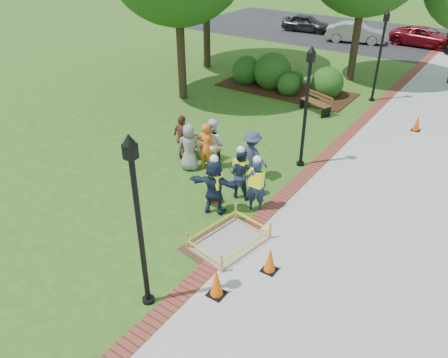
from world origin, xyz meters
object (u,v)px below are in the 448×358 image
Objects in this scene: bench_near at (203,151)px; hivis_worker_c at (240,172)px; hivis_worker_a at (214,185)px; cone_front at (216,283)px; wet_concrete_pad at (229,237)px; lamp_near at (138,213)px; hivis_worker_b at (256,183)px.

bench_near is 0.77× the size of hivis_worker_c.
cone_front is at bearing -53.86° from hivis_worker_a.
wet_concrete_pad is 1.44× the size of hivis_worker_c.
hivis_worker_b is (0.10, 4.65, -1.57)m from lamp_near.
bench_near is at bearing 132.12° from hivis_worker_a.
hivis_worker_a is 1.05× the size of hivis_worker_b.
bench_near is 0.71× the size of hivis_worker_a.
wet_concrete_pad is 1.93m from cone_front.
hivis_worker_a is 1.18m from hivis_worker_c.
lamp_near is (-1.19, -1.05, 2.11)m from cone_front.
wet_concrete_pad is at bearing 82.18° from lamp_near.
hivis_worker_a is (2.42, -2.68, 0.72)m from bench_near.
wet_concrete_pad is 3.29× the size of cone_front.
cone_front is 0.18× the size of lamp_near.
wet_concrete_pad is 5.21m from bench_near.
hivis_worker_b is (-1.10, 3.60, 0.54)m from cone_front.
cone_front is 3.49m from hivis_worker_a.
wet_concrete_pad is 0.60× the size of lamp_near.
cone_front is 0.42× the size of hivis_worker_b.
hivis_worker_a is at bearing 126.14° from cone_front.
wet_concrete_pad is 1.87× the size of bench_near.
bench_near is at bearing 150.99° from hivis_worker_b.
hivis_worker_c is (2.58, -1.52, 0.65)m from bench_near.
bench_near reaches higher than wet_concrete_pad.
hivis_worker_a is (-0.84, 3.83, -1.52)m from lamp_near.
hivis_worker_a reaches higher than bench_near.
hivis_worker_b is at bearing 41.29° from hivis_worker_a.
hivis_worker_c is at bearing 82.28° from hivis_worker_a.
cone_front reaches higher than bench_near.
lamp_near is at bearing -91.17° from hivis_worker_b.
hivis_worker_a reaches higher than hivis_worker_c.
lamp_near reaches higher than hivis_worker_c.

